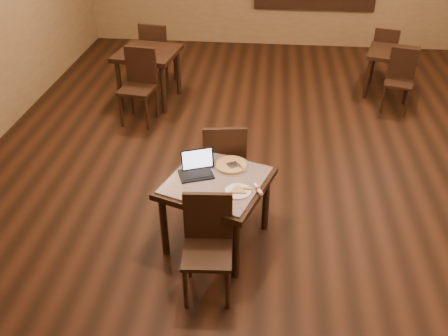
# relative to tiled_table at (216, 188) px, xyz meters

# --- Properties ---
(ground) EXTENTS (10.00, 10.00, 0.00)m
(ground) POSITION_rel_tiled_table_xyz_m (0.74, 1.04, -0.66)
(ground) COLOR black
(ground) RESTS_ON ground
(tiled_table) EXTENTS (1.17, 1.17, 0.76)m
(tiled_table) POSITION_rel_tiled_table_xyz_m (0.00, 0.00, 0.00)
(tiled_table) COLOR black
(tiled_table) RESTS_ON ground
(chair_main_near) EXTENTS (0.45, 0.45, 0.98)m
(chair_main_near) POSITION_rel_tiled_table_xyz_m (-0.01, -0.61, -0.11)
(chair_main_near) COLOR black
(chair_main_near) RESTS_ON ground
(chair_main_far) EXTENTS (0.51, 0.51, 1.04)m
(chair_main_far) POSITION_rel_tiled_table_xyz_m (0.01, 0.61, -0.07)
(chair_main_far) COLOR black
(chair_main_far) RESTS_ON ground
(laptop) EXTENTS (0.38, 0.35, 0.22)m
(laptop) POSITION_rel_tiled_table_xyz_m (-0.20, 0.10, 0.16)
(laptop) COLOR black
(laptop) RESTS_ON tiled_table
(plate) EXTENTS (0.24, 0.24, 0.01)m
(plate) POSITION_rel_tiled_table_xyz_m (0.22, -0.18, 0.11)
(plate) COLOR white
(plate) RESTS_ON tiled_table
(pizza_slice) EXTENTS (0.19, 0.19, 0.02)m
(pizza_slice) POSITION_rel_tiled_table_xyz_m (0.22, -0.18, 0.13)
(pizza_slice) COLOR beige
(pizza_slice) RESTS_ON plate
(pizza_pan) EXTENTS (0.37, 0.37, 0.01)m
(pizza_pan) POSITION_rel_tiled_table_xyz_m (0.12, 0.24, 0.11)
(pizza_pan) COLOR silver
(pizza_pan) RESTS_ON tiled_table
(pizza_whole) EXTENTS (0.32, 0.32, 0.02)m
(pizza_whole) POSITION_rel_tiled_table_xyz_m (0.12, 0.24, 0.12)
(pizza_whole) COLOR beige
(pizza_whole) RESTS_ON pizza_pan
(spatula) EXTENTS (0.22, 0.27, 0.01)m
(spatula) POSITION_rel_tiled_table_xyz_m (0.14, 0.22, 0.13)
(spatula) COLOR silver
(spatula) RESTS_ON pizza_whole
(napkin_roll) EXTENTS (0.10, 0.16, 0.04)m
(napkin_roll) POSITION_rel_tiled_table_xyz_m (0.40, -0.14, 0.12)
(napkin_roll) COLOR white
(napkin_roll) RESTS_ON tiled_table
(other_table_a) EXTENTS (0.94, 0.94, 0.72)m
(other_table_a) POSITION_rel_tiled_table_xyz_m (2.38, 3.82, -0.07)
(other_table_a) COLOR black
(other_table_a) RESTS_ON ground
(other_table_a_chair_near) EXTENTS (0.49, 0.49, 0.93)m
(other_table_a_chair_near) POSITION_rel_tiled_table_xyz_m (2.41, 3.28, -0.14)
(other_table_a_chair_near) COLOR black
(other_table_a_chair_near) RESTS_ON ground
(other_table_a_chair_far) EXTENTS (0.49, 0.49, 0.93)m
(other_table_a_chair_far) POSITION_rel_tiled_table_xyz_m (2.36, 4.36, -0.14)
(other_table_a_chair_far) COLOR black
(other_table_a_chair_far) RESTS_ON ground
(other_table_b) EXTENTS (0.99, 0.99, 0.83)m
(other_table_b) POSITION_rel_tiled_table_xyz_m (-1.42, 3.15, 0.03)
(other_table_b) COLOR black
(other_table_b) RESTS_ON ground
(other_table_b_chair_near) EXTENTS (0.52, 0.52, 1.07)m
(other_table_b_chair_near) POSITION_rel_tiled_table_xyz_m (-1.40, 2.53, -0.06)
(other_table_b_chair_near) COLOR black
(other_table_b_chair_near) RESTS_ON ground
(other_table_b_chair_far) EXTENTS (0.52, 0.52, 1.07)m
(other_table_b_chair_far) POSITION_rel_tiled_table_xyz_m (-1.43, 3.77, -0.06)
(other_table_b_chair_far) COLOR black
(other_table_b_chair_far) RESTS_ON ground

